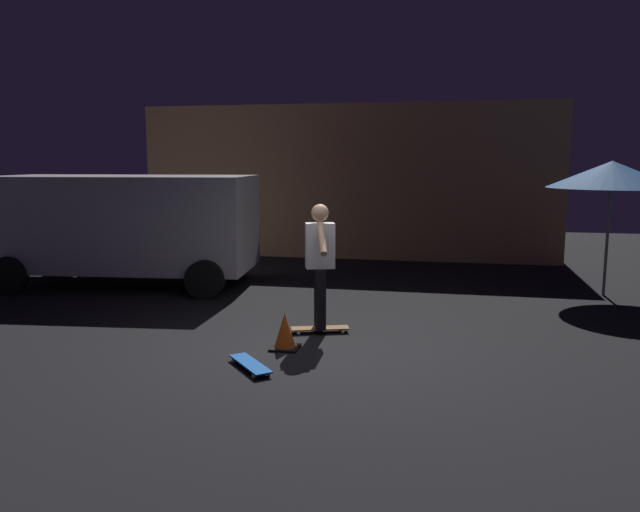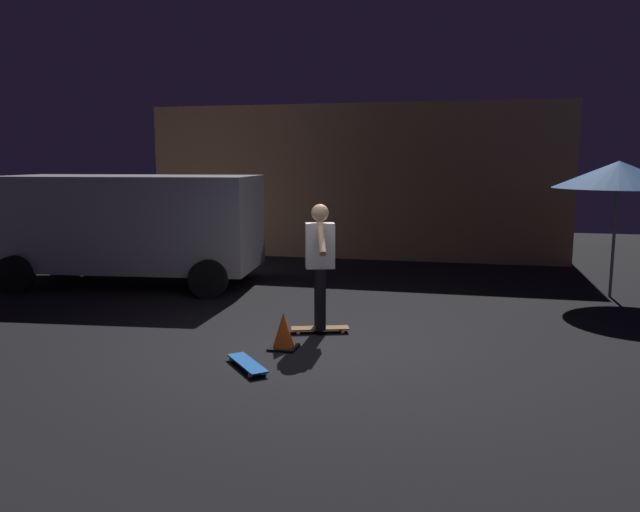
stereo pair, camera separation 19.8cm
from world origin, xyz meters
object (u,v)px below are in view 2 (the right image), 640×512
(patio_umbrella, at_px, (618,175))
(skateboard_ridden, at_px, (320,329))
(parked_van, at_px, (131,223))
(traffic_cone, at_px, (283,332))
(skateboard_spare, at_px, (247,364))
(skater, at_px, (320,257))

(patio_umbrella, distance_m, skateboard_ridden, 5.80)
(patio_umbrella, bearing_deg, skateboard_ridden, -142.58)
(parked_van, height_order, patio_umbrella, patio_umbrella)
(parked_van, distance_m, skateboard_ridden, 4.95)
(skateboard_ridden, height_order, traffic_cone, traffic_cone)
(skateboard_spare, distance_m, traffic_cone, 0.84)
(patio_umbrella, bearing_deg, traffic_cone, -138.18)
(skateboard_ridden, height_order, skateboard_spare, same)
(skateboard_spare, height_order, skater, skater)
(skateboard_spare, relative_size, traffic_cone, 1.57)
(parked_van, distance_m, traffic_cone, 5.16)
(parked_van, xyz_separation_m, traffic_cone, (3.89, -3.24, -0.95))
(skateboard_ridden, bearing_deg, patio_umbrella, 37.42)
(parked_van, bearing_deg, skateboard_spare, -47.52)
(skater, bearing_deg, skateboard_spare, -105.95)
(skateboard_spare, bearing_deg, parked_van, 132.48)
(parked_van, relative_size, traffic_cone, 10.38)
(patio_umbrella, relative_size, skateboard_ridden, 2.86)
(skateboard_ridden, distance_m, skater, 0.98)
(skater, height_order, traffic_cone, skater)
(parked_van, distance_m, patio_umbrella, 8.58)
(parked_van, distance_m, skateboard_spare, 5.60)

